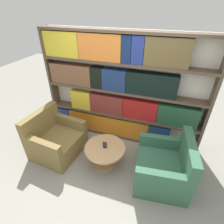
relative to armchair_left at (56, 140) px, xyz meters
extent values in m
plane|color=gray|center=(1.12, -0.31, -0.30)|extent=(14.00, 14.00, 0.00)
cube|color=silver|center=(1.12, 1.08, 0.86)|extent=(3.37, 0.05, 2.32)
cube|color=brown|center=(-0.54, 0.96, 0.86)|extent=(0.05, 0.30, 2.32)
cube|color=brown|center=(2.78, 0.96, 0.86)|extent=(0.05, 0.30, 2.32)
cube|color=brown|center=(1.12, 0.96, -0.28)|extent=(3.27, 0.30, 0.05)
cube|color=brown|center=(1.12, 0.96, 0.28)|extent=(3.27, 0.30, 0.05)
cube|color=brown|center=(1.12, 0.96, 0.86)|extent=(3.27, 0.30, 0.05)
cube|color=brown|center=(1.12, 0.96, 1.44)|extent=(3.27, 0.30, 0.05)
cube|color=brown|center=(1.12, 0.96, 1.99)|extent=(3.27, 0.30, 0.05)
cube|color=navy|center=(-0.33, 0.93, -0.02)|extent=(0.33, 0.20, 0.45)
cube|color=orange|center=(0.80, 0.93, -0.02)|extent=(1.92, 0.20, 0.45)
cube|color=navy|center=(1.99, 0.93, -0.02)|extent=(0.44, 0.20, 0.45)
cube|color=gold|center=(0.18, 0.93, 0.52)|extent=(0.47, 0.20, 0.44)
cube|color=maroon|center=(0.80, 0.93, 0.52)|extent=(0.74, 0.20, 0.44)
cube|color=#A61B1A|center=(1.53, 0.93, 0.52)|extent=(0.71, 0.20, 0.44)
cube|color=#224D33|center=(2.28, 0.93, 0.52)|extent=(0.77, 0.20, 0.44)
cube|color=brown|center=(-0.01, 0.93, 1.10)|extent=(0.95, 0.20, 0.43)
cube|color=black|center=(0.59, 0.93, 1.10)|extent=(0.24, 0.20, 0.43)
cube|color=navy|center=(0.97, 0.93, 1.10)|extent=(0.49, 0.20, 0.43)
cube|color=black|center=(1.70, 0.93, 1.10)|extent=(0.96, 0.20, 0.43)
cube|color=gold|center=(-0.13, 0.93, 1.71)|extent=(0.76, 0.20, 0.48)
cube|color=orange|center=(0.68, 0.93, 1.71)|extent=(0.84, 0.20, 0.48)
cube|color=navy|center=(1.20, 0.93, 1.71)|extent=(0.17, 0.20, 0.48)
cube|color=navy|center=(1.40, 0.93, 1.71)|extent=(0.21, 0.20, 0.48)
cube|color=brown|center=(1.89, 0.93, 1.71)|extent=(0.75, 0.20, 0.48)
cube|color=olive|center=(0.05, 0.00, -0.10)|extent=(0.95, 1.02, 0.41)
cube|color=olive|center=(-0.31, 0.03, 0.36)|extent=(0.23, 0.95, 0.50)
cube|color=olive|center=(0.08, -0.42, 0.22)|extent=(0.73, 0.19, 0.23)
cube|color=olive|center=(0.16, 0.40, 0.22)|extent=(0.73, 0.19, 0.23)
cube|color=#336047|center=(2.14, 0.00, -0.10)|extent=(0.96, 1.03, 0.41)
cube|color=#336047|center=(2.50, 0.04, 0.36)|extent=(0.25, 0.95, 0.50)
cube|color=#336047|center=(2.02, 0.40, 0.22)|extent=(0.73, 0.20, 0.23)
cube|color=#336047|center=(2.12, -0.42, 0.22)|extent=(0.73, 0.20, 0.23)
cylinder|color=tan|center=(1.09, -0.01, -0.10)|extent=(0.14, 0.14, 0.41)
cylinder|color=tan|center=(1.09, -0.01, -0.29)|extent=(0.42, 0.42, 0.03)
cylinder|color=tan|center=(1.09, -0.01, 0.12)|extent=(0.76, 0.76, 0.04)
cube|color=black|center=(1.09, -0.01, 0.15)|extent=(0.05, 0.06, 0.01)
cube|color=#2D2D2D|center=(1.09, -0.01, 0.21)|extent=(0.08, 0.01, 0.13)
camera|label=1|loc=(1.99, -2.20, 2.43)|focal=28.00mm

